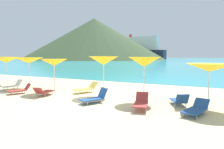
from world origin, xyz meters
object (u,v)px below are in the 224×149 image
lounge_chair_6 (196,109)px  cruise_ship (137,49)px  lounge_chair_3 (179,100)px  umbrella_0 (6,60)px  umbrella_1 (29,60)px  umbrella_2 (54,62)px  lounge_chair_9 (13,85)px  umbrella_5 (210,68)px  lounge_chair_4 (95,97)px  umbrella_4 (144,62)px  lounge_chair_2 (44,91)px  lounge_chair_7 (86,88)px  umbrella_3 (104,61)px  lounge_chair_1 (20,89)px  lounge_chair_0 (141,102)px

lounge_chair_6 → cruise_ship: cruise_ship is taller
lounge_chair_3 → lounge_chair_6: bearing=101.5°
umbrella_0 → umbrella_1: bearing=-6.2°
umbrella_2 → umbrella_0: bearing=172.2°
lounge_chair_6 → lounge_chair_9: 12.29m
umbrella_5 → cruise_ship: 181.66m
lounge_chair_4 → lounge_chair_6: lounge_chair_4 is taller
cruise_ship → umbrella_5: bearing=-60.8°
umbrella_4 → lounge_chair_6: umbrella_4 is taller
umbrella_1 → cruise_ship: size_ratio=0.04×
lounge_chair_2 → lounge_chair_6: size_ratio=0.91×
umbrella_0 → lounge_chair_6: bearing=-8.6°
lounge_chair_7 → cruise_ship: cruise_ship is taller
umbrella_3 → lounge_chair_1: umbrella_3 is taller
lounge_chair_6 → lounge_chair_7: size_ratio=1.00×
lounge_chair_7 → umbrella_3: bearing=23.9°
lounge_chair_3 → lounge_chair_6: size_ratio=0.87×
lounge_chair_3 → lounge_chair_7: 6.14m
umbrella_4 → lounge_chair_4: (-2.08, -1.73, -1.81)m
umbrella_5 → lounge_chair_9: 12.82m
umbrella_1 → umbrella_5: bearing=-2.8°
umbrella_2 → lounge_chair_0: bearing=-13.9°
umbrella_0 → lounge_chair_1: (4.70, -2.41, -1.86)m
umbrella_3 → lounge_chair_4: bearing=-72.3°
lounge_chair_1 → lounge_chair_4: (5.69, -0.01, 0.02)m
umbrella_1 → umbrella_4: bearing=-2.2°
umbrella_3 → lounge_chair_7: size_ratio=1.38×
lounge_chair_9 → umbrella_3: bearing=18.4°
lounge_chair_3 → lounge_chair_1: bearing=-15.6°
lounge_chair_1 → umbrella_2: bearing=72.0°
lounge_chair_4 → cruise_ship: (-58.05, 171.56, 9.12)m
umbrella_4 → lounge_chair_2: umbrella_4 is taller
umbrella_4 → lounge_chair_1: size_ratio=1.64×
umbrella_4 → lounge_chair_2: 6.33m
umbrella_2 → lounge_chair_6: (9.03, -1.45, -1.76)m
umbrella_3 → lounge_chair_2: 4.13m
umbrella_0 → umbrella_3: umbrella_3 is taller
umbrella_3 → lounge_chair_9: umbrella_3 is taller
umbrella_0 → umbrella_2: size_ratio=1.06×
lounge_chair_3 → lounge_chair_9: bearing=-20.5°
umbrella_5 → lounge_chair_0: bearing=-150.4°
lounge_chair_2 → umbrella_4: bearing=-176.3°
umbrella_5 → lounge_chair_2: size_ratio=1.34×
lounge_chair_3 → lounge_chair_4: 4.21m
umbrella_4 → lounge_chair_9: bearing=-174.3°
umbrella_5 → lounge_chair_9: bearing=-176.9°
umbrella_4 → lounge_chair_1: 8.17m
lounge_chair_6 → lounge_chair_3: bearing=141.9°
lounge_chair_3 → lounge_chair_6: lounge_chair_3 is taller
umbrella_4 → lounge_chair_9: (-9.52, -0.96, -1.78)m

